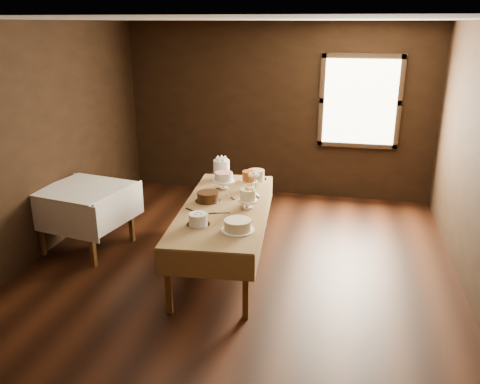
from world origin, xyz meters
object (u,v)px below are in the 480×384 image
object	(u,v)px
cake_flowers	(248,200)
cake_speckled	(256,175)
cake_swirl	(198,220)
cake_server_c	(229,196)
cake_lattice	(224,181)
cake_chocolate	(208,197)
display_table	(225,210)
side_table	(84,195)
flower_vase	(254,195)
cake_server_b	(249,221)
cake_meringue	(222,170)
cake_cream	(238,226)
cake_caramel	(249,181)
cake_server_e	(195,212)
cake_server_a	(223,213)

from	to	relation	value
cake_flowers	cake_speckled	bearing A→B (deg)	95.88
cake_swirl	cake_server_c	xyz separation A→B (m)	(0.09, 0.96, -0.06)
cake_lattice	cake_flowers	size ratio (longest dim) A/B	1.17
cake_server_c	cake_swirl	bearing A→B (deg)	137.11
cake_chocolate	cake_flowers	xyz separation A→B (m)	(0.51, -0.10, 0.05)
cake_server_c	display_table	bearing A→B (deg)	148.21
side_table	cake_swirl	distance (m)	1.83
cake_flowers	flower_vase	size ratio (longest dim) A/B	1.71
cake_server_b	cake_meringue	bearing A→B (deg)	163.50
display_table	flower_vase	bearing A→B (deg)	36.39
display_table	cake_flowers	size ratio (longest dim) A/B	10.17
cake_cream	cake_server_b	size ratio (longest dim) A/B	1.63
cake_chocolate	flower_vase	bearing A→B (deg)	15.24
cake_flowers	cake_meringue	bearing A→B (deg)	119.78
cake_meringue	cake_server_b	distance (m)	1.52
cake_caramel	side_table	bearing A→B (deg)	-163.82
cake_flowers	cake_lattice	bearing A→B (deg)	125.45
cake_meringue	cake_flowers	xyz separation A→B (m)	(0.57, -1.00, -0.02)
cake_chocolate	cake_server_c	xyz separation A→B (m)	(0.19, 0.26, -0.05)
display_table	cake_speckled	size ratio (longest dim) A/B	7.79
cake_server_e	cake_meringue	bearing A→B (deg)	124.51
cake_caramel	cake_server_e	bearing A→B (deg)	-115.39
cake_flowers	cake_server_e	distance (m)	0.62
cake_chocolate	cake_speckled	bearing A→B (deg)	67.77
cake_lattice	cake_chocolate	distance (m)	0.53
cake_speckled	cake_lattice	distance (m)	0.56
cake_lattice	cake_server_e	bearing A→B (deg)	-96.79
side_table	cake_server_b	bearing A→B (deg)	-11.30
cake_chocolate	cake_swirl	distance (m)	0.71
cake_meringue	cake_cream	distance (m)	1.76
cake_speckled	flower_vase	bearing A→B (deg)	-81.16
cake_server_c	flower_vase	size ratio (longest dim) A/B	1.67
display_table	cake_swirl	xyz separation A→B (m)	(-0.13, -0.63, 0.12)
cake_flowers	cake_server_b	distance (m)	0.39
cake_speckled	cake_cream	world-z (taller)	cake_speckled
flower_vase	cake_lattice	bearing A→B (deg)	140.73
cake_meringue	flower_vase	size ratio (longest dim) A/B	2.08
cake_lattice	flower_vase	distance (m)	0.60
display_table	side_table	distance (m)	1.83
cake_caramel	cake_server_b	xyz separation A→B (m)	(0.21, -1.02, -0.11)
cake_meringue	cake_speckled	bearing A→B (deg)	9.48
side_table	cake_flowers	size ratio (longest dim) A/B	4.59
cake_meringue	cake_server_b	world-z (taller)	cake_meringue
cake_server_b	cake_server_c	size ratio (longest dim) A/B	1.00
side_table	cake_server_a	xyz separation A→B (m)	(1.88, -0.29, 0.03)
cake_flowers	cake_swirl	distance (m)	0.73
cake_meringue	cake_server_e	world-z (taller)	cake_meringue
cake_cream	cake_server_c	xyz separation A→B (m)	(-0.34, 1.01, -0.05)
display_table	side_table	world-z (taller)	side_table
display_table	cake_flowers	xyz separation A→B (m)	(0.28, -0.02, 0.16)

